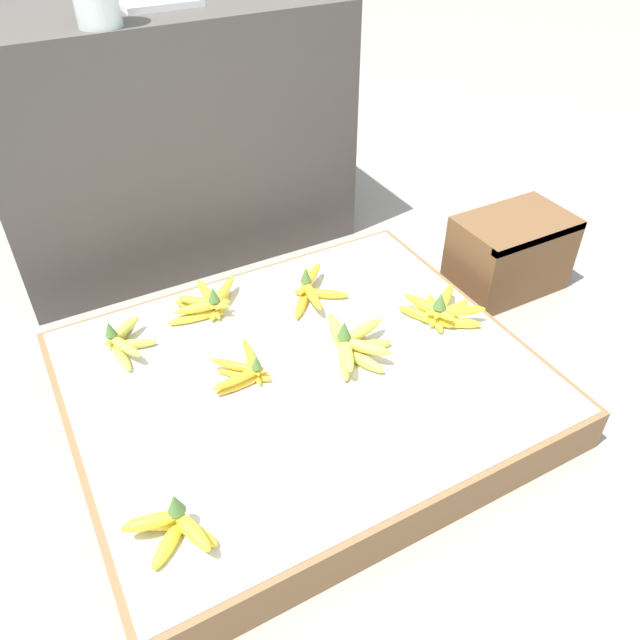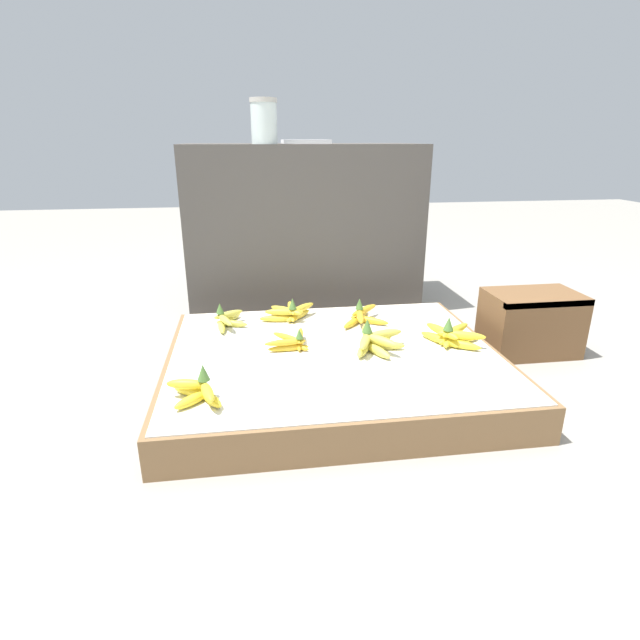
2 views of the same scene
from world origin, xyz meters
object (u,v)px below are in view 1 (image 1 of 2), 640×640
banana_bunch_front_left (173,527)px  banana_bunch_middle_midright (352,344)px  banana_bunch_back_left (123,341)px  wooden_crate (510,253)px  banana_bunch_middle_midleft (245,370)px  banana_bunch_middle_right (441,311)px  foam_tray_white (157,0)px  banana_bunch_back_midright (310,289)px  banana_bunch_back_midleft (208,303)px

banana_bunch_front_left → banana_bunch_middle_midright: (0.57, 0.29, -0.00)m
banana_bunch_front_left → banana_bunch_back_left: bearing=84.1°
wooden_crate → banana_bunch_front_left: bearing=-160.2°
banana_bunch_front_left → banana_bunch_middle_midleft: (0.30, 0.34, -0.01)m
banana_bunch_middle_midleft → banana_bunch_back_left: banana_bunch_back_left is taller
banana_bunch_middle_right → foam_tray_white: foam_tray_white is taller
banana_bunch_middle_right → banana_bunch_middle_midright: bearing=-180.0°
banana_bunch_back_midright → banana_bunch_middle_midleft: bearing=-143.6°
banana_bunch_front_left → banana_bunch_back_midleft: (0.31, 0.63, -0.00)m
banana_bunch_back_midleft → banana_bunch_back_midright: bearing=-15.1°
wooden_crate → banana_bunch_middle_midleft: bearing=-173.2°
banana_bunch_middle_right → banana_bunch_back_midright: bearing=134.7°
banana_bunch_front_left → banana_bunch_back_midleft: size_ratio=0.71×
banana_bunch_back_midright → foam_tray_white: foam_tray_white is taller
wooden_crate → banana_bunch_front_left: wooden_crate is taller
banana_bunch_back_left → banana_bunch_back_midright: (0.53, -0.03, 0.00)m
banana_bunch_middle_right → banana_bunch_back_left: bearing=159.3°
wooden_crate → banana_bunch_back_left: size_ratio=1.64×
wooden_crate → banana_bunch_back_midright: bearing=171.1°
banana_bunch_front_left → banana_bunch_back_left: 0.59m
wooden_crate → banana_bunch_front_left: (-1.26, -0.45, 0.03)m
banana_bunch_front_left → banana_bunch_middle_right: (0.86, 0.29, -0.00)m
banana_bunch_middle_right → banana_bunch_back_midleft: banana_bunch_middle_right is taller
banana_bunch_middle_midleft → banana_bunch_back_left: (-0.23, 0.25, 0.00)m
banana_bunch_middle_midleft → foam_tray_white: foam_tray_white is taller
foam_tray_white → banana_bunch_middle_midright: bearing=-82.2°
foam_tray_white → banana_bunch_back_midleft: bearing=-103.7°
banana_bunch_front_left → banana_bunch_middle_midleft: banana_bunch_front_left is taller
banana_bunch_back_left → foam_tray_white: size_ratio=0.98×
wooden_crate → banana_bunch_middle_right: (-0.40, -0.16, 0.03)m
banana_bunch_back_midleft → wooden_crate: bearing=-10.7°
banana_bunch_back_left → banana_bunch_back_midright: 0.53m
banana_bunch_back_midright → banana_bunch_back_left: bearing=176.5°
banana_bunch_front_left → banana_bunch_back_midright: banana_bunch_front_left is taller
wooden_crate → banana_bunch_middle_right: 0.43m
banana_bunch_middle_midright → banana_bunch_back_left: 0.59m
wooden_crate → banana_bunch_front_left: 1.34m
banana_bunch_front_left → banana_bunch_middle_midleft: bearing=48.9°
banana_bunch_middle_midright → banana_bunch_middle_right: (0.28, 0.00, -0.00)m
banana_bunch_middle_right → banana_bunch_back_midright: (-0.26, 0.27, -0.00)m
banana_bunch_back_left → banana_bunch_back_midleft: bearing=9.8°
banana_bunch_back_left → banana_bunch_middle_midright: bearing=-30.4°
banana_bunch_front_left → banana_bunch_back_midright: 0.81m
banana_bunch_back_midright → banana_bunch_middle_right: bearing=-45.3°
banana_bunch_back_left → foam_tray_white: (0.39, 0.61, 0.65)m
wooden_crate → banana_bunch_back_left: bearing=173.5°
wooden_crate → banana_bunch_back_midleft: size_ratio=1.49×
banana_bunch_front_left → foam_tray_white: (0.45, 1.20, 0.64)m
banana_bunch_front_left → foam_tray_white: 1.43m
banana_bunch_middle_midleft → wooden_crate: bearing=6.8°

